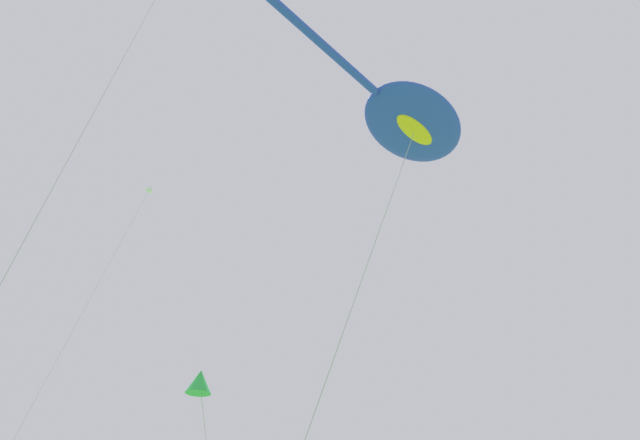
# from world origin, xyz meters

# --- Properties ---
(big_show_kite) EXTENTS (10.29, 8.24, 18.03)m
(big_show_kite) POSITION_xyz_m (2.43, 3.96, 17.61)
(big_show_kite) COLOR blue
(big_show_kite) RESTS_ON ground
(small_kite_bird_shape) EXTENTS (4.78, 1.28, 9.16)m
(small_kite_bird_shape) POSITION_xyz_m (3.57, 11.46, 8.74)
(small_kite_bird_shape) COLOR green
(small_kite_bird_shape) RESTS_ON ground
(small_kite_triangle_green) EXTENTS (1.82, 4.12, 26.03)m
(small_kite_triangle_green) POSITION_xyz_m (10.00, 20.78, 25.05)
(small_kite_triangle_green) COLOR white
(small_kite_triangle_green) RESTS_ON ground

